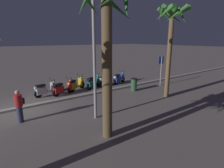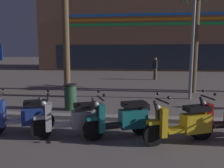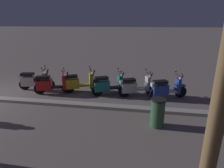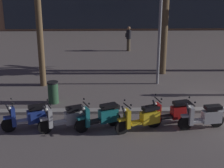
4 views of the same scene
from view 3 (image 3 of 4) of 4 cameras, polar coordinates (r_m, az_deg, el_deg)
The scene contains 7 objects.
scooter_blue_mid_rear at distance 8.65m, azimuth 15.57°, elevation -1.38°, with size 1.66×0.83×1.17m.
scooter_silver_far_back at distance 8.70m, azimuth 6.75°, elevation -0.73°, with size 1.72×0.88×1.17m.
scooter_teal_tail_end at distance 8.77m, azimuth -1.35°, elevation -0.33°, with size 1.65×0.89×1.17m.
scooter_yellow_lead_nearest at distance 9.27m, azimuth -10.04°, elevation 0.36°, with size 1.73×0.89×1.17m.
scooter_red_mid_front at distance 9.34m, azimuth -17.72°, elevation -0.09°, with size 1.80×0.76×1.17m.
scooter_silver_second_in_line at distance 10.17m, azimuth -22.12°, elevation 0.88°, with size 1.73×0.63×1.17m.
litter_bin at distance 6.35m, azimuth 13.32°, elevation -8.18°, with size 0.48×0.48×0.95m.
Camera 3 is at (-7.24, 6.60, 3.26)m, focal length 30.93 mm.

